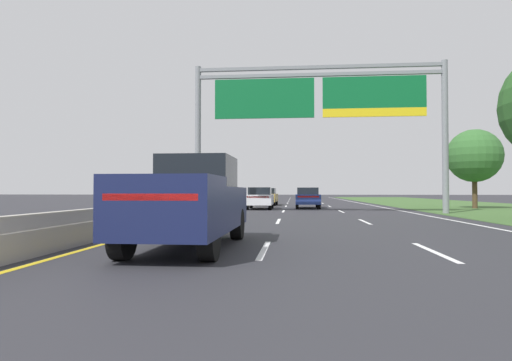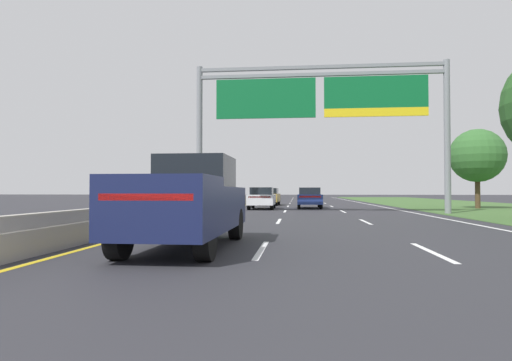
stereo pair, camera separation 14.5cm
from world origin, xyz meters
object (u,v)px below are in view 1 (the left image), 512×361
at_px(car_gold_left_lane_sedan, 267,196).
at_px(roadside_tree_mid, 474,156).
at_px(overhead_sign_gantry, 318,105).
at_px(car_white_left_lane_sedan, 260,198).
at_px(car_blue_centre_lane_sedan, 307,197).
at_px(pickup_truck_navy, 190,202).

height_order(car_gold_left_lane_sedan, roadside_tree_mid, roadside_tree_mid).
xyz_separation_m(overhead_sign_gantry, roadside_tree_mid, (11.99, 7.46, -2.50)).
relative_size(overhead_sign_gantry, car_gold_left_lane_sedan, 3.39).
xyz_separation_m(car_white_left_lane_sedan, roadside_tree_mid, (15.91, 2.17, 3.12)).
relative_size(car_blue_centre_lane_sedan, car_gold_left_lane_sedan, 0.99).
bearing_deg(overhead_sign_gantry, roadside_tree_mid, 31.90).
bearing_deg(car_white_left_lane_sedan, pickup_truck_navy, 179.68).
distance_m(overhead_sign_gantry, car_blue_centre_lane_sedan, 9.14).
bearing_deg(pickup_truck_navy, car_gold_left_lane_sedan, 0.68).
distance_m(overhead_sign_gantry, roadside_tree_mid, 14.34).
height_order(car_white_left_lane_sedan, car_blue_centre_lane_sedan, same).
height_order(overhead_sign_gantry, car_white_left_lane_sedan, overhead_sign_gantry).
bearing_deg(car_white_left_lane_sedan, roadside_tree_mid, -82.62).
distance_m(pickup_truck_navy, car_white_left_lane_sedan, 21.00).
bearing_deg(pickup_truck_navy, overhead_sign_gantry, -13.36).
distance_m(pickup_truck_navy, car_gold_left_lane_sedan, 29.10).
relative_size(overhead_sign_gantry, car_white_left_lane_sedan, 3.41).
bearing_deg(roadside_tree_mid, car_gold_left_lane_sedan, 159.61).
xyz_separation_m(pickup_truck_navy, car_blue_centre_lane_sedan, (3.47, 22.90, -0.26)).
relative_size(pickup_truck_navy, car_white_left_lane_sedan, 1.23).
relative_size(car_gold_left_lane_sedan, roadside_tree_mid, 0.75).
height_order(overhead_sign_gantry, roadside_tree_mid, overhead_sign_gantry).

